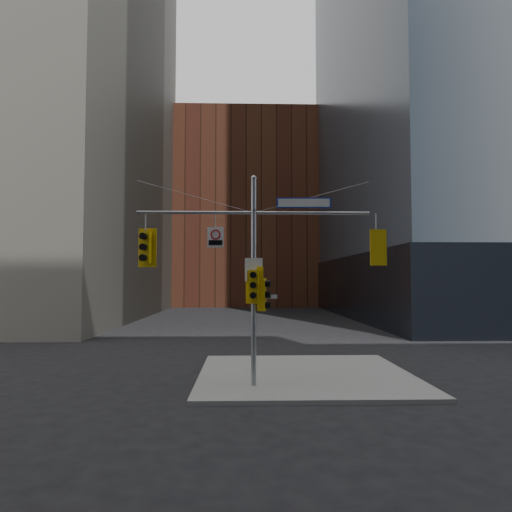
{
  "coord_description": "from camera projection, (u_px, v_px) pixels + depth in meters",
  "views": [
    {
      "loc": [
        -0.35,
        -13.56,
        3.69
      ],
      "look_at": [
        0.08,
        2.0,
        4.51
      ],
      "focal_mm": 32.0,
      "sensor_mm": 36.0,
      "label": 1
    }
  ],
  "objects": [
    {
      "name": "street_blade_ns",
      "position": [
        253.0,
        301.0,
        15.95
      ],
      "size": [
        0.09,
        0.83,
        0.17
      ],
      "rotation": [
        0.0,
        0.0,
        -0.07
      ],
      "color": "#145926",
      "rests_on": "ground"
    },
    {
      "name": "brick_midrise",
      "position": [
        246.0,
        215.0,
        71.99
      ],
      "size": [
        26.0,
        20.0,
        28.0
      ],
      "primitive_type": "cube",
      "color": "brown",
      "rests_on": "ground"
    },
    {
      "name": "sidewalk_corner",
      "position": [
        305.0,
        375.0,
        17.4
      ],
      "size": [
        8.0,
        8.0,
        0.15
      ],
      "primitive_type": "cube",
      "color": "gray",
      "rests_on": "ground"
    },
    {
      "name": "signal_assembly",
      "position": [
        254.0,
        259.0,
        15.58
      ],
      "size": [
        8.0,
        0.8,
        7.3
      ],
      "color": "#96999E",
      "rests_on": "ground"
    },
    {
      "name": "traffic_light_west_arm",
      "position": [
        145.0,
        247.0,
        15.51
      ],
      "size": [
        0.64,
        0.56,
        1.34
      ],
      "rotation": [
        0.0,
        0.0,
        -0.18
      ],
      "color": "#DFB20B",
      "rests_on": "ground"
    },
    {
      "name": "street_sign_blade",
      "position": [
        304.0,
        203.0,
        15.73
      ],
      "size": [
        1.89,
        0.11,
        0.37
      ],
      "rotation": [
        0.0,
        0.0,
        -0.03
      ],
      "color": "#112C9F",
      "rests_on": "ground"
    },
    {
      "name": "regulatory_sign_arm",
      "position": [
        215.0,
        237.0,
        15.56
      ],
      "size": [
        0.56,
        0.09,
        0.7
      ],
      "rotation": [
        0.0,
        0.0,
        -0.08
      ],
      "color": "silver",
      "rests_on": "ground"
    },
    {
      "name": "traffic_light_east_arm",
      "position": [
        376.0,
        248.0,
        15.71
      ],
      "size": [
        0.59,
        0.51,
        1.24
      ],
      "rotation": [
        0.0,
        0.0,
        3.27
      ],
      "color": "#DFB20B",
      "rests_on": "ground"
    },
    {
      "name": "ground",
      "position": [
        255.0,
        406.0,
        13.35
      ],
      "size": [
        160.0,
        160.0,
        0.0
      ],
      "primitive_type": "plane",
      "color": "black",
      "rests_on": "ground"
    },
    {
      "name": "traffic_light_pole_front",
      "position": [
        254.0,
        285.0,
        15.26
      ],
      "size": [
        0.6,
        0.52,
        1.25
      ],
      "rotation": [
        0.0,
        0.0,
        -0.15
      ],
      "color": "#DFB20B",
      "rests_on": "ground"
    },
    {
      "name": "regulatory_sign_pole",
      "position": [
        254.0,
        270.0,
        15.44
      ],
      "size": [
        0.6,
        0.06,
        0.79
      ],
      "rotation": [
        0.0,
        0.0,
        -0.03
      ],
      "color": "silver",
      "rests_on": "ground"
    },
    {
      "name": "traffic_light_pole_side",
      "position": [
        263.0,
        295.0,
        15.52
      ],
      "size": [
        0.48,
        0.4,
        1.11
      ],
      "rotation": [
        0.0,
        0.0,
        1.35
      ],
      "color": "#DFB20B",
      "rests_on": "ground"
    },
    {
      "name": "street_blade_ew",
      "position": [
        267.0,
        297.0,
        15.53
      ],
      "size": [
        0.72,
        0.11,
        0.14
      ],
      "rotation": [
        0.0,
        0.0,
        0.12
      ],
      "color": "silver",
      "rests_on": "ground"
    }
  ]
}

